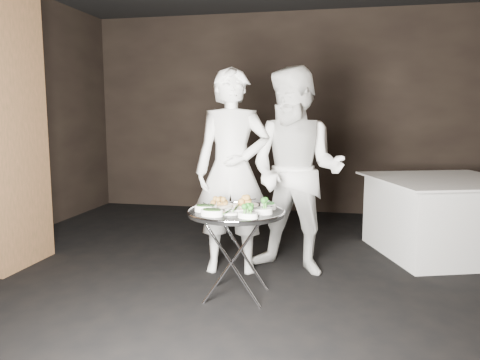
% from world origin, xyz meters
% --- Properties ---
extents(floor, '(6.00, 7.00, 0.05)m').
position_xyz_m(floor, '(0.00, 0.00, -0.03)').
color(floor, black).
rests_on(floor, ground).
extents(wall_back, '(6.00, 0.05, 3.00)m').
position_xyz_m(wall_back, '(0.00, 3.52, 1.50)').
color(wall_back, black).
rests_on(wall_back, floor).
extents(tray_stand, '(0.48, 0.40, 0.70)m').
position_xyz_m(tray_stand, '(-0.01, -0.07, 0.39)').
color(tray_stand, silver).
rests_on(tray_stand, floor).
extents(serving_tray, '(0.79, 0.79, 0.04)m').
position_xyz_m(serving_tray, '(-0.01, -0.07, 0.71)').
color(serving_tray, black).
rests_on(serving_tray, tray_stand).
extents(potato_plate_a, '(0.21, 0.21, 0.08)m').
position_xyz_m(potato_plate_a, '(-0.19, 0.09, 0.75)').
color(potato_plate_a, beige).
rests_on(potato_plate_a, serving_tray).
extents(potato_plate_b, '(0.22, 0.22, 0.08)m').
position_xyz_m(potato_plate_b, '(0.03, 0.13, 0.75)').
color(potato_plate_b, beige).
rests_on(potato_plate_b, serving_tray).
extents(greens_bowl, '(0.13, 0.13, 0.07)m').
position_xyz_m(greens_bowl, '(0.23, 0.06, 0.75)').
color(greens_bowl, white).
rests_on(greens_bowl, serving_tray).
extents(asparagus_plate_a, '(0.18, 0.11, 0.04)m').
position_xyz_m(asparagus_plate_a, '(-0.02, -0.07, 0.74)').
color(asparagus_plate_a, white).
rests_on(asparagus_plate_a, serving_tray).
extents(asparagus_plate_b, '(0.17, 0.10, 0.03)m').
position_xyz_m(asparagus_plate_b, '(-0.05, -0.20, 0.73)').
color(asparagus_plate_b, white).
rests_on(asparagus_plate_b, serving_tray).
extents(spinach_bowl_a, '(0.19, 0.14, 0.07)m').
position_xyz_m(spinach_bowl_a, '(-0.25, -0.13, 0.75)').
color(spinach_bowl_a, white).
rests_on(spinach_bowl_a, serving_tray).
extents(spinach_bowl_b, '(0.19, 0.13, 0.07)m').
position_xyz_m(spinach_bowl_b, '(-0.16, -0.28, 0.75)').
color(spinach_bowl_b, white).
rests_on(spinach_bowl_b, serving_tray).
extents(broccoli_bowl_a, '(0.20, 0.16, 0.07)m').
position_xyz_m(broccoli_bowl_a, '(0.20, -0.13, 0.75)').
color(broccoli_bowl_a, white).
rests_on(broccoli_bowl_a, serving_tray).
extents(broccoli_bowl_b, '(0.19, 0.16, 0.07)m').
position_xyz_m(broccoli_bowl_b, '(0.13, -0.29, 0.75)').
color(broccoli_bowl_b, white).
rests_on(broccoli_bowl_b, serving_tray).
extents(serving_utensils, '(0.59, 0.42, 0.01)m').
position_xyz_m(serving_utensils, '(0.00, 0.00, 0.77)').
color(serving_utensils, silver).
rests_on(serving_utensils, serving_tray).
extents(waiter_left, '(0.76, 0.56, 1.92)m').
position_xyz_m(waiter_left, '(-0.19, 0.59, 0.96)').
color(waiter_left, silver).
rests_on(waiter_left, floor).
extents(waiter_right, '(1.10, 0.95, 1.92)m').
position_xyz_m(waiter_right, '(0.40, 0.66, 0.96)').
color(waiter_right, silver).
rests_on(waiter_right, floor).
extents(dining_table, '(1.43, 1.43, 0.82)m').
position_xyz_m(dining_table, '(1.90, 1.56, 0.41)').
color(dining_table, silver).
rests_on(dining_table, floor).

